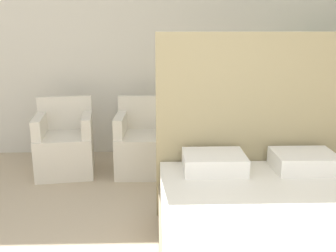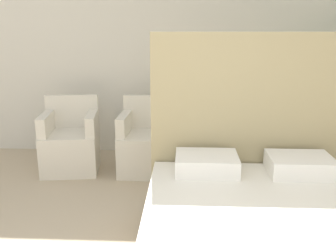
% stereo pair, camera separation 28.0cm
% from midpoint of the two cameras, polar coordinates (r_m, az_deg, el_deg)
% --- Properties ---
extents(wall_back, '(10.00, 0.06, 2.90)m').
position_cam_midpoint_polar(wall_back, '(4.82, -2.40, 12.80)').
color(wall_back, silver).
rests_on(wall_back, ground_plane).
extents(bed, '(1.64, 2.05, 1.59)m').
position_cam_midpoint_polar(bed, '(2.58, 14.15, -16.20)').
color(bed, '#8C7A5B').
rests_on(bed, ground_plane).
extents(armchair_near_window_left, '(0.69, 0.65, 0.85)m').
position_cam_midpoint_polar(armchair_near_window_left, '(4.43, -17.14, -3.23)').
color(armchair_near_window_left, silver).
rests_on(armchair_near_window_left, ground_plane).
extents(armchair_near_window_right, '(0.63, 0.59, 0.85)m').
position_cam_midpoint_polar(armchair_near_window_right, '(4.28, -5.57, -3.25)').
color(armchair_near_window_right, silver).
rests_on(armchair_near_window_right, ground_plane).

